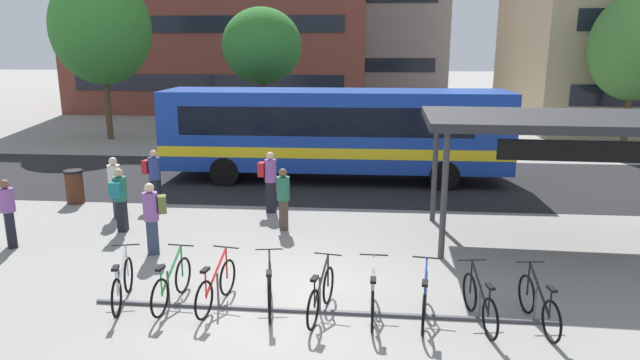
{
  "coord_description": "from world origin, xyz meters",
  "views": [
    {
      "loc": [
        1.46,
        -9.37,
        4.69
      ],
      "look_at": [
        0.23,
        4.35,
        1.35
      ],
      "focal_mm": 31.01,
      "sensor_mm": 36.0,
      "label": 1
    }
  ],
  "objects_px": {
    "commuter_teal_pack_1": "(120,196)",
    "commuter_olive_pack_6": "(153,214)",
    "parked_bicycle_black_7": "(480,303)",
    "commuter_olive_pack_5": "(115,183)",
    "parked_bicycle_red_2": "(216,287)",
    "commuter_red_pack_4": "(154,175)",
    "parked_bicycle_black_3": "(270,290)",
    "city_bus": "(337,131)",
    "commuter_maroon_pack_0": "(283,194)",
    "commuter_red_pack_3": "(270,178)",
    "parked_bicycle_blue_6": "(425,300)",
    "parked_bicycle_black_8": "(539,305)",
    "parked_bicycle_silver_5": "(373,297)",
    "parked_bicycle_green_1": "(172,285)",
    "commuter_teal_pack_2": "(7,208)",
    "street_tree_0": "(262,46)",
    "parked_bicycle_silver_0": "(123,284)",
    "street_tree_1": "(101,28)",
    "transit_shelter": "(568,124)",
    "trash_bin": "(75,187)",
    "parked_bicycle_black_4": "(321,295)",
    "street_tree_2": "(636,47)"
  },
  "relations": [
    {
      "from": "transit_shelter",
      "to": "trash_bin",
      "type": "xyz_separation_m",
      "value": [
        -13.54,
        2.34,
        -2.41
      ]
    },
    {
      "from": "parked_bicycle_black_4",
      "to": "street_tree_2",
      "type": "bearing_deg",
      "value": -24.61
    },
    {
      "from": "parked_bicycle_black_4",
      "to": "commuter_teal_pack_1",
      "type": "xyz_separation_m",
      "value": [
        -5.54,
        4.12,
        0.58
      ]
    },
    {
      "from": "commuter_teal_pack_1",
      "to": "street_tree_0",
      "type": "height_order",
      "value": "street_tree_0"
    },
    {
      "from": "parked_bicycle_red_2",
      "to": "commuter_red_pack_4",
      "type": "relative_size",
      "value": 0.98
    },
    {
      "from": "parked_bicycle_black_4",
      "to": "transit_shelter",
      "type": "xyz_separation_m",
      "value": [
        5.4,
        4.24,
        2.55
      ]
    },
    {
      "from": "parked_bicycle_black_3",
      "to": "commuter_maroon_pack_0",
      "type": "height_order",
      "value": "commuter_maroon_pack_0"
    },
    {
      "from": "city_bus",
      "to": "parked_bicycle_black_3",
      "type": "height_order",
      "value": "city_bus"
    },
    {
      "from": "commuter_maroon_pack_0",
      "to": "commuter_red_pack_3",
      "type": "distance_m",
      "value": 1.57
    },
    {
      "from": "commuter_teal_pack_2",
      "to": "commuter_red_pack_4",
      "type": "distance_m",
      "value": 4.17
    },
    {
      "from": "commuter_olive_pack_6",
      "to": "trash_bin",
      "type": "distance_m",
      "value": 5.65
    },
    {
      "from": "commuter_teal_pack_2",
      "to": "commuter_olive_pack_6",
      "type": "distance_m",
      "value": 3.6
    },
    {
      "from": "parked_bicycle_black_4",
      "to": "commuter_maroon_pack_0",
      "type": "distance_m",
      "value": 4.95
    },
    {
      "from": "parked_bicycle_black_4",
      "to": "parked_bicycle_blue_6",
      "type": "height_order",
      "value": "same"
    },
    {
      "from": "parked_bicycle_silver_0",
      "to": "street_tree_0",
      "type": "xyz_separation_m",
      "value": [
        -0.14,
        14.81,
        4.3
      ]
    },
    {
      "from": "parked_bicycle_black_3",
      "to": "city_bus",
      "type": "bearing_deg",
      "value": -13.18
    },
    {
      "from": "parked_bicycle_black_7",
      "to": "commuter_maroon_pack_0",
      "type": "height_order",
      "value": "commuter_maroon_pack_0"
    },
    {
      "from": "parked_bicycle_red_2",
      "to": "parked_bicycle_black_4",
      "type": "distance_m",
      "value": 1.96
    },
    {
      "from": "transit_shelter",
      "to": "commuter_red_pack_3",
      "type": "bearing_deg",
      "value": 167.64
    },
    {
      "from": "commuter_olive_pack_5",
      "to": "parked_bicycle_red_2",
      "type": "bearing_deg",
      "value": 13.2
    },
    {
      "from": "parked_bicycle_green_1",
      "to": "parked_bicycle_silver_5",
      "type": "height_order",
      "value": "same"
    },
    {
      "from": "parked_bicycle_black_4",
      "to": "parked_bicycle_silver_5",
      "type": "relative_size",
      "value": 0.99
    },
    {
      "from": "parked_bicycle_green_1",
      "to": "parked_bicycle_red_2",
      "type": "relative_size",
      "value": 1.01
    },
    {
      "from": "parked_bicycle_green_1",
      "to": "commuter_red_pack_4",
      "type": "relative_size",
      "value": 0.99
    },
    {
      "from": "parked_bicycle_blue_6",
      "to": "parked_bicycle_black_8",
      "type": "relative_size",
      "value": 1.0
    },
    {
      "from": "parked_bicycle_green_1",
      "to": "commuter_red_pack_3",
      "type": "relative_size",
      "value": 0.97
    },
    {
      "from": "parked_bicycle_black_3",
      "to": "street_tree_1",
      "type": "height_order",
      "value": "street_tree_1"
    },
    {
      "from": "parked_bicycle_black_7",
      "to": "transit_shelter",
      "type": "xyz_separation_m",
      "value": [
        2.65,
        4.3,
        2.55
      ]
    },
    {
      "from": "commuter_teal_pack_1",
      "to": "street_tree_2",
      "type": "xyz_separation_m",
      "value": [
        18.7,
        14.66,
        3.69
      ]
    },
    {
      "from": "street_tree_1",
      "to": "commuter_red_pack_3",
      "type": "bearing_deg",
      "value": -48.95
    },
    {
      "from": "commuter_teal_pack_2",
      "to": "parked_bicycle_black_8",
      "type": "bearing_deg",
      "value": 35.9
    },
    {
      "from": "trash_bin",
      "to": "street_tree_0",
      "type": "bearing_deg",
      "value": 62.85
    },
    {
      "from": "commuter_red_pack_3",
      "to": "parked_bicycle_black_7",
      "type": "bearing_deg",
      "value": -48.08
    },
    {
      "from": "parked_bicycle_green_1",
      "to": "parked_bicycle_black_7",
      "type": "bearing_deg",
      "value": -88.26
    },
    {
      "from": "commuter_teal_pack_2",
      "to": "street_tree_2",
      "type": "relative_size",
      "value": 0.23
    },
    {
      "from": "commuter_teal_pack_1",
      "to": "commuter_red_pack_4",
      "type": "bearing_deg",
      "value": -1.84
    },
    {
      "from": "parked_bicycle_black_3",
      "to": "parked_bicycle_black_8",
      "type": "height_order",
      "value": "same"
    },
    {
      "from": "commuter_teal_pack_1",
      "to": "commuter_maroon_pack_0",
      "type": "bearing_deg",
      "value": -83.18
    },
    {
      "from": "parked_bicycle_black_7",
      "to": "commuter_olive_pack_5",
      "type": "bearing_deg",
      "value": 50.34
    },
    {
      "from": "commuter_teal_pack_1",
      "to": "commuter_olive_pack_6",
      "type": "relative_size",
      "value": 0.99
    },
    {
      "from": "parked_bicycle_red_2",
      "to": "parked_bicycle_black_8",
      "type": "height_order",
      "value": "same"
    },
    {
      "from": "parked_bicycle_black_3",
      "to": "commuter_red_pack_3",
      "type": "height_order",
      "value": "commuter_red_pack_3"
    },
    {
      "from": "parked_bicycle_silver_0",
      "to": "parked_bicycle_silver_5",
      "type": "distance_m",
      "value": 4.64
    },
    {
      "from": "parked_bicycle_silver_5",
      "to": "commuter_red_pack_3",
      "type": "relative_size",
      "value": 0.97
    },
    {
      "from": "parked_bicycle_black_3",
      "to": "parked_bicycle_blue_6",
      "type": "height_order",
      "value": "same"
    },
    {
      "from": "parked_bicycle_blue_6",
      "to": "parked_bicycle_black_8",
      "type": "bearing_deg",
      "value": -83.82
    },
    {
      "from": "parked_bicycle_red_2",
      "to": "parked_bicycle_silver_5",
      "type": "height_order",
      "value": "same"
    },
    {
      "from": "commuter_maroon_pack_0",
      "to": "parked_bicycle_black_7",
      "type": "bearing_deg",
      "value": 21.78
    },
    {
      "from": "parked_bicycle_black_3",
      "to": "commuter_teal_pack_2",
      "type": "bearing_deg",
      "value": 58.76
    },
    {
      "from": "parked_bicycle_silver_5",
      "to": "commuter_teal_pack_1",
      "type": "bearing_deg",
      "value": 58.51
    }
  ]
}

